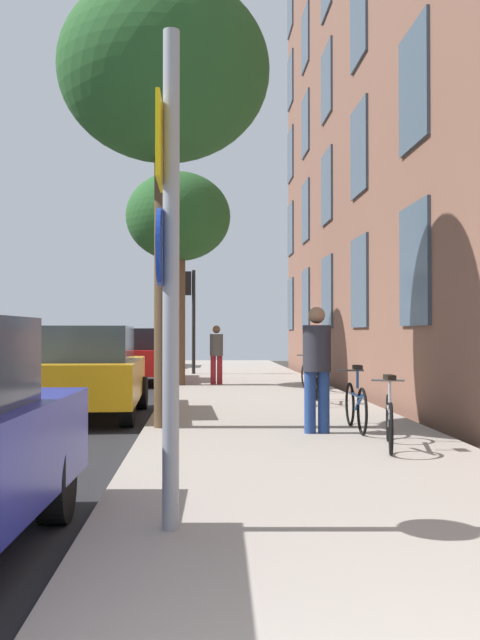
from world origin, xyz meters
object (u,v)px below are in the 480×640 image
tree_near (164,74)px  bicycle_1 (356,405)px  car_2 (138,355)px  pedestrian_1 (216,351)px  car_3 (146,349)px  tree_far (178,219)px  bicycle_3 (311,375)px  traffic_light (191,303)px  bicycle_0 (389,419)px  car_1 (85,371)px  bicycle_2 (315,384)px  pedestrian_0 (317,361)px  sign_post (168,254)px

tree_near → bicycle_1: tree_near is taller
bicycle_1 → car_2: bearing=110.5°
pedestrian_1 → car_3: bearing=104.6°
tree_far → bicycle_3: (3.24, -2.05, -4.05)m
car_2 → traffic_light: bearing=63.6°
traffic_light → car_3: traffic_light is taller
bicycle_1 → tree_near: bearing=169.9°
bicycle_0 → pedestrian_1: pedestrian_1 is taller
traffic_light → car_2: 3.75m
tree_near → car_1: bearing=125.2°
bicycle_1 → bicycle_2: (0.04, 3.89, 0.00)m
bicycle_2 → pedestrian_0: (-0.64, -4.14, 0.63)m
bicycle_0 → pedestrian_1: size_ratio=1.02×
pedestrian_0 → car_3: pedestrian_0 is taller
bicycle_2 → car_1: bearing=-163.3°
tree_far → pedestrian_0: size_ratio=3.23×
traffic_light → pedestrian_0: traffic_light is taller
bicycle_1 → bicycle_0: bearing=-87.4°
bicycle_3 → pedestrian_1: pedestrian_1 is taller
car_2 → car_3: bearing=92.8°
sign_post → bicycle_0: bearing=53.6°
tree_near → car_2: tree_near is taller
bicycle_0 → bicycle_1: bicycle_1 is taller
traffic_light → bicycle_1: 14.32m
bicycle_0 → car_2: car_2 is taller
sign_post → car_3: 24.36m
sign_post → car_3: size_ratio=0.86×
bicycle_0 → car_2: 13.17m
tree_near → pedestrian_1: bearing=83.6°
traffic_light → bicycle_2: bearing=-75.3°
tree_far → car_2: size_ratio=1.31×
sign_post → tree_near: (-0.32, 5.46, 3.29)m
tree_near → car_3: 19.40m
car_1 → car_2: (0.18, 8.33, 0.00)m
pedestrian_0 → car_2: 11.71m
traffic_light → bicycle_2: (2.63, -10.04, -2.03)m
tree_near → bicycle_0: size_ratio=4.10×
tree_far → pedestrian_0: 10.00m
traffic_light → bicycle_3: (2.99, -7.10, -2.03)m
bicycle_3 → car_1: size_ratio=0.40×
traffic_light → car_1: (-1.67, -11.33, -1.68)m
tree_far → car_1: size_ratio=1.36×
bicycle_1 → pedestrian_0: size_ratio=0.93×
traffic_light → car_1: 11.57m
car_1 → pedestrian_0: bearing=-38.0°
bicycle_3 → pedestrian_1: size_ratio=1.06×
sign_post → tree_near: size_ratio=0.54×
sign_post → bicycle_1: 5.77m
pedestrian_0 → tree_near: bearing=161.1°
car_1 → car_2: size_ratio=0.96×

